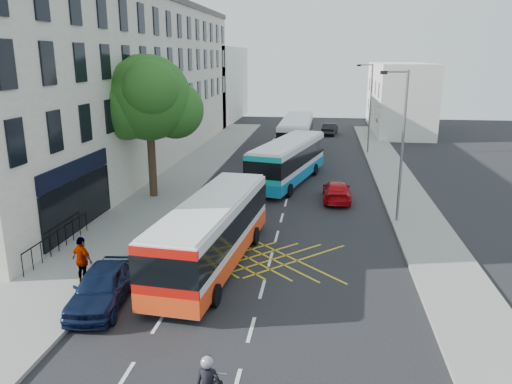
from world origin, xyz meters
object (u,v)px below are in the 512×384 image
(distant_car_dark, at_px, (330,129))
(pedestrian_far, at_px, (82,260))
(bus_far, at_px, (296,134))
(street_tree, at_px, (148,99))
(bus_near, at_px, (213,232))
(lamp_near, at_px, (401,139))
(bus_mid, at_px, (288,161))
(lamp_far, at_px, (369,104))
(distant_car_grey, at_px, (300,132))
(parked_car_silver, at_px, (153,253))
(parked_car_blue, at_px, (103,286))
(red_hatchback, at_px, (337,191))

(distant_car_dark, distance_m, pedestrian_far, 42.26)
(bus_far, relative_size, pedestrian_far, 6.05)
(street_tree, distance_m, bus_near, 12.61)
(lamp_near, xyz_separation_m, bus_mid, (-6.45, 8.15, -3.02))
(lamp_far, height_order, distant_car_grey, lamp_far)
(street_tree, height_order, bus_mid, street_tree)
(street_tree, bearing_deg, lamp_far, 49.19)
(parked_car_silver, bearing_deg, street_tree, 104.33)
(street_tree, height_order, lamp_near, street_tree)
(parked_car_blue, xyz_separation_m, distant_car_grey, (5.25, 39.44, 0.00))
(pedestrian_far, bearing_deg, distant_car_dark, -77.54)
(bus_far, bearing_deg, red_hatchback, -77.22)
(lamp_far, height_order, parked_car_blue, lamp_far)
(lamp_near, height_order, parked_car_blue, lamp_near)
(distant_car_dark, bearing_deg, parked_car_silver, 86.63)
(lamp_far, distance_m, red_hatchback, 16.83)
(bus_near, height_order, bus_far, bus_far)
(parked_car_blue, bearing_deg, bus_near, 45.62)
(lamp_near, height_order, lamp_far, same)
(parked_car_blue, bearing_deg, street_tree, 95.82)
(bus_mid, relative_size, red_hatchback, 2.62)
(street_tree, distance_m, parked_car_silver, 12.45)
(lamp_near, height_order, bus_far, lamp_near)
(parked_car_blue, height_order, parked_car_silver, parked_car_blue)
(bus_near, relative_size, distant_car_grey, 2.00)
(bus_far, bearing_deg, lamp_near, -71.25)
(parked_car_blue, relative_size, distant_car_grey, 0.82)
(bus_near, bearing_deg, bus_far, 90.92)
(pedestrian_far, bearing_deg, parked_car_silver, -108.26)
(bus_near, height_order, parked_car_silver, bus_near)
(parked_car_blue, xyz_separation_m, pedestrian_far, (-1.40, 1.33, 0.37))
(street_tree, distance_m, pedestrian_far, 13.76)
(lamp_near, bearing_deg, bus_mid, 128.32)
(bus_far, xyz_separation_m, parked_car_blue, (-5.27, -30.82, -0.98))
(distant_car_grey, bearing_deg, pedestrian_far, -103.96)
(distant_car_dark, relative_size, pedestrian_far, 2.11)
(pedestrian_far, bearing_deg, bus_mid, -84.72)
(bus_mid, bearing_deg, parked_car_silver, -93.03)
(street_tree, relative_size, lamp_far, 1.10)
(lamp_far, distance_m, parked_car_silver, 29.95)
(red_hatchback, bearing_deg, lamp_near, 127.14)
(bus_far, bearing_deg, parked_car_silver, -98.98)
(bus_mid, distance_m, pedestrian_far, 19.08)
(street_tree, height_order, distant_car_dark, street_tree)
(parked_car_blue, bearing_deg, pedestrian_far, 130.47)
(lamp_near, xyz_separation_m, pedestrian_far, (-13.20, -9.69, -3.51))
(lamp_near, xyz_separation_m, parked_car_blue, (-11.80, -11.02, -3.88))
(lamp_far, relative_size, parked_car_blue, 1.84)
(parked_car_silver, bearing_deg, bus_near, 7.66)
(red_hatchback, distance_m, distant_car_dark, 27.46)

